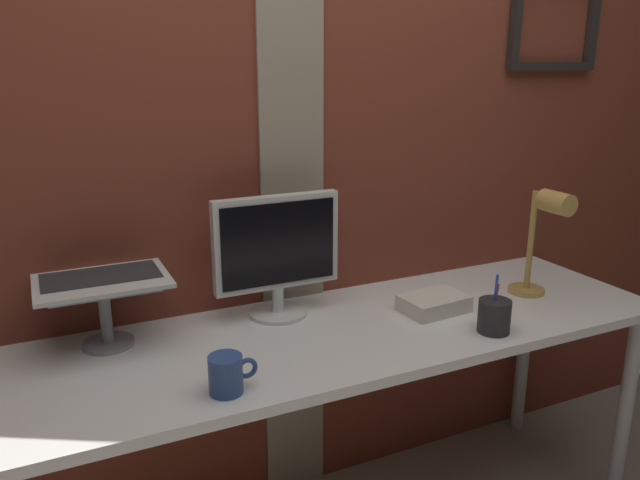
# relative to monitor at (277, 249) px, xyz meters

# --- Properties ---
(brick_wall_back) EXTENTS (3.47, 0.16, 2.68)m
(brick_wall_back) POSITION_rel_monitor_xyz_m (0.11, 0.18, 0.39)
(brick_wall_back) COLOR brown
(brick_wall_back) RESTS_ON ground_plane
(desk) EXTENTS (2.10, 0.61, 0.74)m
(desk) POSITION_rel_monitor_xyz_m (0.10, -0.18, -0.28)
(desk) COLOR white
(desk) RESTS_ON ground_plane
(monitor) EXTENTS (0.39, 0.18, 0.38)m
(monitor) POSITION_rel_monitor_xyz_m (0.00, 0.00, 0.00)
(monitor) COLOR silver
(monitor) RESTS_ON desk
(laptop_stand) EXTENTS (0.28, 0.22, 0.18)m
(laptop_stand) POSITION_rel_monitor_xyz_m (-0.51, 0.00, -0.09)
(laptop_stand) COLOR gray
(laptop_stand) RESTS_ON desk
(laptop) EXTENTS (0.35, 0.31, 0.22)m
(laptop) POSITION_rel_monitor_xyz_m (-0.51, 0.07, 0.03)
(laptop) COLOR silver
(laptop) RESTS_ON laptop_stand
(desk_lamp) EXTENTS (0.12, 0.20, 0.37)m
(desk_lamp) POSITION_rel_monitor_xyz_m (0.83, -0.24, 0.01)
(desk_lamp) COLOR tan
(desk_lamp) RESTS_ON desk
(pen_cup) EXTENTS (0.09, 0.09, 0.17)m
(pen_cup) POSITION_rel_monitor_xyz_m (0.52, -0.39, -0.16)
(pen_cup) COLOR #262628
(pen_cup) RESTS_ON desk
(coffee_mug) EXTENTS (0.12, 0.08, 0.09)m
(coffee_mug) POSITION_rel_monitor_xyz_m (-0.28, -0.39, -0.16)
(coffee_mug) COLOR #2D4C8C
(coffee_mug) RESTS_ON desk
(paper_clutter_stack) EXTENTS (0.21, 0.16, 0.05)m
(paper_clutter_stack) POSITION_rel_monitor_xyz_m (0.45, -0.18, -0.19)
(paper_clutter_stack) COLOR silver
(paper_clutter_stack) RESTS_ON desk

